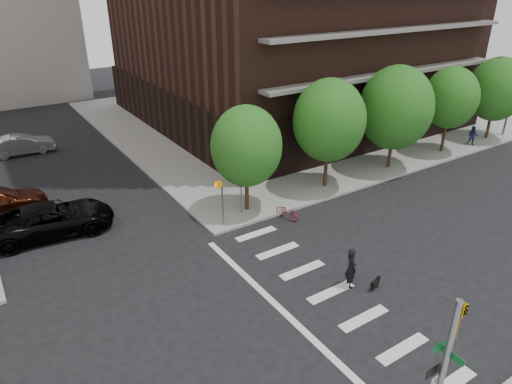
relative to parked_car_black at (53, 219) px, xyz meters
name	(u,v)px	position (x,y,z in m)	size (l,w,h in m)	color
ground	(275,318)	(6.01, -11.97, -0.87)	(120.00, 120.00, 0.00)	black
sidewalk_ne	(306,112)	(26.51, 11.53, -0.79)	(39.00, 33.00, 0.15)	gray
crosswalk	(317,299)	(8.22, -11.97, -0.86)	(3.85, 13.00, 0.01)	silver
tree_a	(246,146)	(10.01, -3.47, 3.18)	(4.00, 4.00, 5.90)	#301E11
tree_b	(329,121)	(16.01, -3.47, 3.68)	(4.50, 4.50, 6.65)	#301E11
tree_c	(396,108)	(22.01, -3.47, 3.58)	(5.00, 5.00, 6.80)	#301E11
tree_d	(451,98)	(28.01, -3.47, 3.48)	(4.00, 4.00, 6.20)	#301E11
tree_e	(497,89)	(34.01, -3.47, 3.38)	(4.50, 4.50, 6.35)	#301E11
pedestrian_signal	(226,193)	(8.33, -4.05, 0.99)	(2.18, 0.67, 2.60)	slate
parked_car_black	(53,219)	(0.00, 0.00, 0.00)	(6.24, 2.88, 1.73)	black
parked_car_silver	(22,145)	(0.51, 14.15, -0.10)	(4.64, 1.62, 1.53)	#929599
scooter	(287,212)	(11.47, -5.47, -0.44)	(0.57, 1.63, 0.86)	maroon
dog_walker	(351,268)	(10.04, -12.05, 0.09)	(0.46, 0.70, 1.92)	black
dog	(375,283)	(10.83, -12.83, -0.54)	(0.62, 0.28, 0.52)	black
pedestrian_far	(473,136)	(31.23, -3.89, 0.07)	(0.59, 0.76, 1.57)	navy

